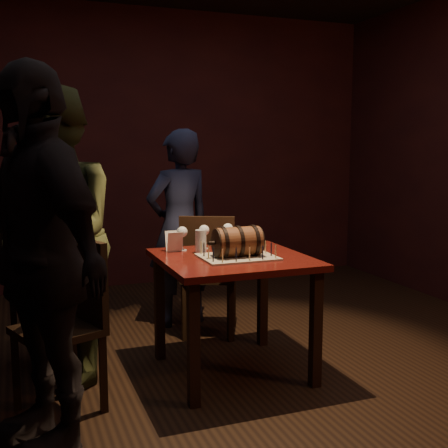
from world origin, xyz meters
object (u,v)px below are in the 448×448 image
object	(u,v)px
barrel_cake	(238,242)
person_left_rear	(55,238)
chair_back	(208,269)
chair_left_rear	(59,285)
chair_left_front	(71,315)
pub_table	(233,274)
person_left_front	(38,260)
person_back	(179,228)
wine_glass_mid	(204,231)
wine_glass_left	(182,233)
wine_glass_right	(228,230)
pint_of_ale	(201,242)

from	to	relation	value
barrel_cake	person_left_rear	distance (m)	1.09
chair_back	person_left_rear	bearing A→B (deg)	-156.95
chair_left_rear	chair_left_front	xyz separation A→B (m)	(0.01, -0.72, 0.00)
pub_table	chair_back	distance (m)	0.69
person_left_front	person_back	bearing A→B (deg)	122.02
wine_glass_mid	chair_back	bearing A→B (deg)	67.17
person_back	person_left_front	bearing A→B (deg)	39.11
wine_glass_left	chair_left_front	distance (m)	0.94
chair_left_rear	person_back	bearing A→B (deg)	27.01
wine_glass_right	person_back	size ratio (longest dim) A/B	0.10
pint_of_ale	person_left_rear	bearing A→B (deg)	178.24
pub_table	person_left_front	world-z (taller)	person_left_front
barrel_cake	chair_left_front	size ratio (longest dim) A/B	0.36
wine_glass_mid	chair_left_front	distance (m)	1.08
chair_left_front	person_back	xyz separation A→B (m)	(0.96, 1.21, 0.26)
wine_glass_left	wine_glass_right	size ratio (longest dim) A/B	1.00
chair_left_front	wine_glass_left	bearing A→B (deg)	29.65
person_back	person_left_front	size ratio (longest dim) A/B	0.86
pub_table	barrel_cake	xyz separation A→B (m)	(0.01, -0.06, 0.21)
chair_back	person_left_rear	distance (m)	1.27
person_left_front	barrel_cake	bearing A→B (deg)	88.54
pint_of_ale	person_left_rear	world-z (taller)	person_left_rear
wine_glass_mid	person_back	world-z (taller)	person_back
pub_table	chair_back	bearing A→B (deg)	84.09
wine_glass_left	person_back	size ratio (longest dim) A/B	0.10
wine_glass_left	wine_glass_right	distance (m)	0.33
chair_left_front	wine_glass_right	bearing A→B (deg)	23.04
wine_glass_mid	person_left_rear	distance (m)	0.97
chair_left_rear	pint_of_ale	bearing A→B (deg)	-25.19
pint_of_ale	chair_back	world-z (taller)	chair_back
pub_table	barrel_cake	distance (m)	0.22
wine_glass_right	chair_back	world-z (taller)	chair_back
barrel_cake	person_left_rear	world-z (taller)	person_left_rear
chair_back	person_left_front	bearing A→B (deg)	-136.29
wine_glass_left	wine_glass_right	xyz separation A→B (m)	(0.33, 0.03, 0.00)
wine_glass_mid	person_left_front	size ratio (longest dim) A/B	0.09
person_left_rear	person_left_front	bearing A→B (deg)	-14.33
chair_left_front	person_left_front	bearing A→B (deg)	-114.52
wine_glass_mid	person_left_rear	xyz separation A→B (m)	(-0.96, -0.11, 0.03)
chair_back	chair_left_front	xyz separation A→B (m)	(-1.07, -0.82, 0.00)
wine_glass_right	wine_glass_left	bearing A→B (deg)	-174.47
person_left_front	wine_glass_right	bearing A→B (deg)	101.04
wine_glass_left	person_left_rear	world-z (taller)	person_left_rear
chair_left_rear	person_left_front	size ratio (longest dim) A/B	0.51
barrel_cake	chair_left_rear	xyz separation A→B (m)	(-1.02, 0.63, -0.33)
pub_table	person_left_front	distance (m)	1.30
barrel_cake	pint_of_ale	xyz separation A→B (m)	(-0.16, 0.23, -0.03)
person_left_rear	person_left_front	size ratio (longest dim) A/B	0.98
wine_glass_mid	chair_left_front	bearing A→B (deg)	-153.89
wine_glass_left	chair_left_rear	bearing A→B (deg)	159.63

